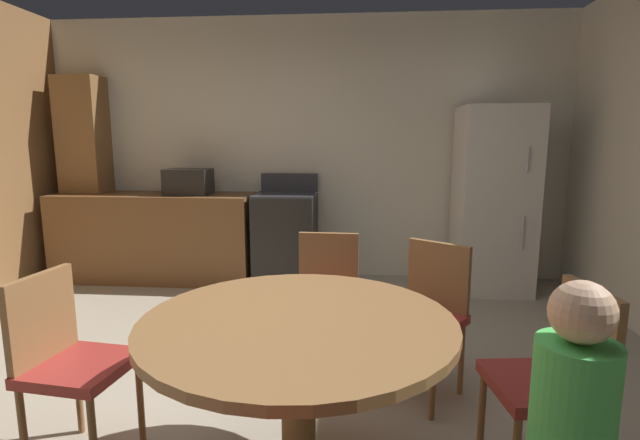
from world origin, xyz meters
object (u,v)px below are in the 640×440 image
Objects in this scene: chair_east at (558,374)px; chair_northeast at (428,309)px; oven_range at (286,238)px; refrigerator at (493,200)px; dining_table at (298,355)px; chair_west at (67,355)px; chair_north at (327,294)px; microwave at (189,182)px.

chair_east and chair_northeast have the same top height.
refrigerator reaches higher than oven_range.
dining_table is 1.43× the size of chair_northeast.
chair_north is at bearing 47.40° from chair_west.
refrigerator is 2.02× the size of chair_north.
chair_west is (-2.56, -2.75, -0.38)m from refrigerator.
chair_west reaches higher than dining_table.
refrigerator is 3.02m from microwave.
chair_north is (-1.47, -1.81, -0.38)m from refrigerator.
chair_north is (1.55, -1.86, -0.53)m from microwave.
refrigerator is 3.26m from dining_table.
microwave is 2.47m from chair_north.
refrigerator is at bearing -106.68° from chair_east.
chair_north is (1.10, 0.94, 0.00)m from chair_west.
oven_range is 1.26× the size of chair_north.
oven_range is 2.86m from chair_west.
refrigerator is at bearing -1.52° from oven_range.
microwave reaches higher than chair_north.
chair_northeast is (-0.43, 0.72, 0.00)m from chair_east.
chair_northeast is at bearing -66.76° from chair_east.
chair_west is at bearing -80.92° from microwave.
chair_west is 1.84m from chair_northeast.
dining_table is (-1.50, -2.87, -0.27)m from refrigerator.
refrigerator is 2.02× the size of chair_west.
microwave is 0.35× the size of dining_table.
chair_northeast is at bearing 30.36° from chair_west.
dining_table is at bearing -80.01° from oven_range.
oven_range is 1.26× the size of chair_west.
chair_east is (2.12, 0.01, 0.00)m from chair_west.
oven_range is at bearing 0.21° from microwave.
chair_north reaches higher than dining_table.
microwave is 3.02m from chair_northeast.
chair_west is 1.00× the size of chair_north.
microwave reaches higher than chair_east.
chair_northeast is at bearing -61.00° from oven_range.
dining_table is at bearing 0.00° from chair_east.
oven_range is 1.26× the size of chair_northeast.
chair_northeast is at bearing 53.94° from dining_table.
chair_west is at bearing -101.01° from oven_range.
chair_east is (2.57, -2.79, -0.53)m from microwave.
refrigerator is 2.23m from chair_northeast.
dining_table is 1.07m from chair_east.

